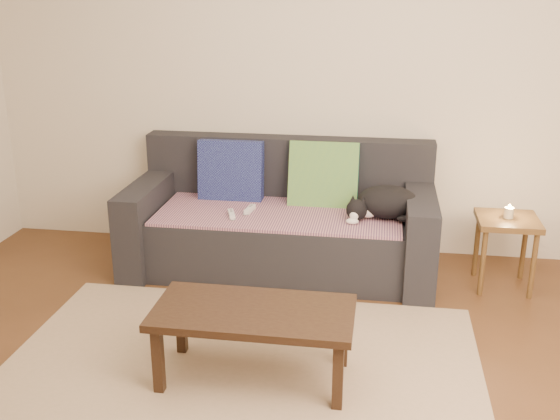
{
  "coord_description": "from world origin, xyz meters",
  "views": [
    {
      "loc": [
        0.67,
        -2.71,
        1.9
      ],
      "look_at": [
        0.05,
        1.2,
        0.55
      ],
      "focal_mm": 42.0,
      "sensor_mm": 36.0,
      "label": 1
    }
  ],
  "objects_px": {
    "coffee_table": "(253,318)",
    "cat": "(385,203)",
    "wii_remote_a": "(231,214)",
    "sofa": "(281,225)",
    "wii_remote_b": "(250,209)",
    "side_table": "(507,230)"
  },
  "relations": [
    {
      "from": "wii_remote_b",
      "to": "wii_remote_a",
      "type": "bearing_deg",
      "value": 147.5
    },
    {
      "from": "wii_remote_b",
      "to": "side_table",
      "type": "bearing_deg",
      "value": -82.02
    },
    {
      "from": "sofa",
      "to": "wii_remote_a",
      "type": "relative_size",
      "value": 14.0
    },
    {
      "from": "cat",
      "to": "wii_remote_a",
      "type": "relative_size",
      "value": 3.37
    },
    {
      "from": "sofa",
      "to": "wii_remote_a",
      "type": "height_order",
      "value": "sofa"
    },
    {
      "from": "side_table",
      "to": "cat",
      "type": "bearing_deg",
      "value": 179.53
    },
    {
      "from": "wii_remote_b",
      "to": "side_table",
      "type": "height_order",
      "value": "side_table"
    },
    {
      "from": "sofa",
      "to": "side_table",
      "type": "xyz_separation_m",
      "value": [
        1.51,
        -0.11,
        0.09
      ]
    },
    {
      "from": "wii_remote_b",
      "to": "cat",
      "type": "bearing_deg",
      "value": -81.42
    },
    {
      "from": "wii_remote_a",
      "to": "wii_remote_b",
      "type": "height_order",
      "value": "same"
    },
    {
      "from": "side_table",
      "to": "wii_remote_b",
      "type": "bearing_deg",
      "value": -179.79
    },
    {
      "from": "sofa",
      "to": "coffee_table",
      "type": "distance_m",
      "value": 1.45
    },
    {
      "from": "sofa",
      "to": "wii_remote_b",
      "type": "height_order",
      "value": "sofa"
    },
    {
      "from": "wii_remote_a",
      "to": "coffee_table",
      "type": "bearing_deg",
      "value": 179.27
    },
    {
      "from": "sofa",
      "to": "side_table",
      "type": "distance_m",
      "value": 1.51
    },
    {
      "from": "sofa",
      "to": "wii_remote_a",
      "type": "xyz_separation_m",
      "value": [
        -0.3,
        -0.23,
        0.15
      ]
    },
    {
      "from": "sofa",
      "to": "coffee_table",
      "type": "height_order",
      "value": "sofa"
    },
    {
      "from": "coffee_table",
      "to": "wii_remote_b",
      "type": "bearing_deg",
      "value": 102.23
    },
    {
      "from": "sofa",
      "to": "wii_remote_b",
      "type": "xyz_separation_m",
      "value": [
        -0.2,
        -0.11,
        0.15
      ]
    },
    {
      "from": "cat",
      "to": "wii_remote_a",
      "type": "distance_m",
      "value": 1.03
    },
    {
      "from": "coffee_table",
      "to": "cat",
      "type": "bearing_deg",
      "value": 65.11
    },
    {
      "from": "wii_remote_a",
      "to": "sofa",
      "type": "bearing_deg",
      "value": -71.0
    }
  ]
}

